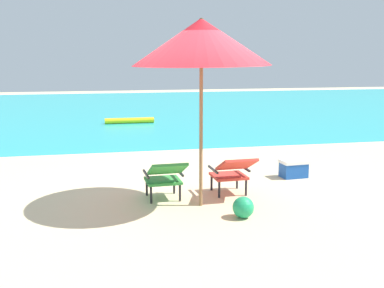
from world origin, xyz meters
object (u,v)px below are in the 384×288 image
Objects in this scene: swim_buoy at (130,120)px; lounge_chair_right at (232,171)px; lounge_chair_left at (165,176)px; beach_umbrella_center at (201,42)px; cooler_box at (294,168)px; beach_ball at (243,207)px.

swim_buoy is 8.57m from lounge_chair_right.
lounge_chair_left is 2.02m from beach_umbrella_center.
lounge_chair_right is 1.81× the size of cooler_box.
beach_umbrella_center is at bearing -148.08° from cooler_box.
lounge_chair_left is 1.81× the size of cooler_box.
lounge_chair_left is 2.69m from cooler_box.
beach_ball is (-0.14, -1.01, -0.26)m from lounge_chair_right.
lounge_chair_left is at bearing 134.57° from beach_ball.
beach_ball is 2.46m from cooler_box.
lounge_chair_right is at bearing 3.66° from lounge_chair_left.
swim_buoy is 7.98m from cooler_box.
lounge_chair_left is at bearing -158.99° from cooler_box.
beach_ball is at bearing -55.46° from beach_umbrella_center.
lounge_chair_right is at bearing 31.91° from beach_umbrella_center.
swim_buoy is at bearing 107.16° from cooler_box.
swim_buoy is 9.17m from beach_umbrella_center.
beach_umbrella_center reaches higher than lounge_chair_left.
beach_umbrella_center is at bearing -31.58° from lounge_chair_left.
cooler_box is (2.50, 0.96, -0.24)m from lounge_chair_left.
cooler_box is at bearing 31.92° from beach_umbrella_center.
beach_umbrella_center is 9.27× the size of beach_ball.
swim_buoy is at bearing 89.05° from lounge_chair_left.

